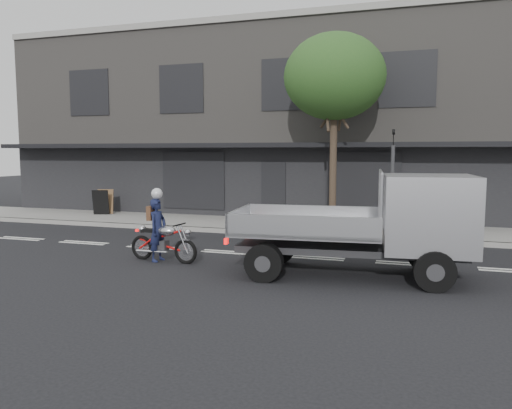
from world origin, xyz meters
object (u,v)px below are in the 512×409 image
object	(u,v)px
traffic_light_pole	(392,188)
sandwich_board	(101,202)
flatbed_ute	(405,217)
construction_barrier	(322,218)
rider	(158,230)
motorcycle	(163,241)
street_tree	(335,77)

from	to	relation	value
traffic_light_pole	sandwich_board	xyz separation A→B (m)	(-11.93, 1.71, -0.97)
traffic_light_pole	flatbed_ute	world-z (taller)	traffic_light_pole
flatbed_ute	construction_barrier	xyz separation A→B (m)	(-2.82, 5.42, -0.83)
rider	construction_barrier	world-z (taller)	rider
traffic_light_pole	motorcycle	size ratio (longest dim) A/B	1.78
street_tree	rider	xyz separation A→B (m)	(-3.55, -5.78, -4.47)
street_tree	traffic_light_pole	world-z (taller)	street_tree
motorcycle	flatbed_ute	world-z (taller)	flatbed_ute
traffic_light_pole	sandwich_board	distance (m)	12.09
street_tree	motorcycle	world-z (taller)	street_tree
traffic_light_pole	rider	xyz separation A→B (m)	(-5.55, -4.93, -0.85)
sandwich_board	traffic_light_pole	bearing A→B (deg)	-27.17
flatbed_ute	construction_barrier	distance (m)	6.17
rider	construction_barrier	bearing A→B (deg)	-24.90
traffic_light_pole	motorcycle	xyz separation A→B (m)	(-5.40, -4.93, -1.13)
street_tree	sandwich_board	size ratio (longest dim) A/B	6.39
motorcycle	sandwich_board	bearing A→B (deg)	140.18
sandwich_board	street_tree	bearing A→B (deg)	-23.97
street_tree	construction_barrier	size ratio (longest dim) A/B	4.76
street_tree	rider	size ratio (longest dim) A/B	4.19
traffic_light_pole	construction_barrier	xyz separation A→B (m)	(-2.31, 0.55, -1.10)
street_tree	flatbed_ute	xyz separation A→B (m)	(2.51, -5.72, -3.90)
flatbed_ute	construction_barrier	bearing A→B (deg)	112.40
flatbed_ute	traffic_light_pole	bearing A→B (deg)	90.91
motorcycle	sandwich_board	size ratio (longest dim) A/B	1.87
street_tree	motorcycle	bearing A→B (deg)	-120.45
street_tree	construction_barrier	distance (m)	4.75
rider	traffic_light_pole	bearing A→B (deg)	-42.69
traffic_light_pole	motorcycle	distance (m)	7.40
traffic_light_pole	flatbed_ute	bearing A→B (deg)	-84.04
street_tree	sandwich_board	distance (m)	10.97
street_tree	construction_barrier	world-z (taller)	street_tree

